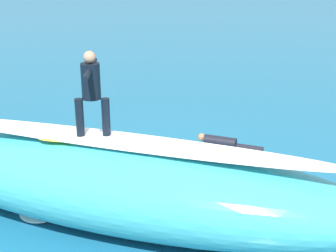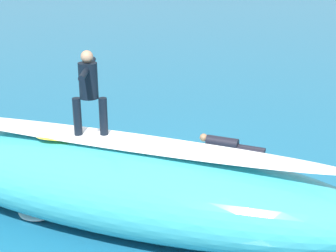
% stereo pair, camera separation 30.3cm
% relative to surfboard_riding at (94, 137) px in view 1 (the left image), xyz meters
% --- Properties ---
extents(ground_plane, '(120.00, 120.00, 0.00)m').
position_rel_surfboard_riding_xyz_m(ground_plane, '(-0.71, -1.85, -1.76)').
color(ground_plane, '#196084').
extents(wave_crest, '(9.95, 3.32, 1.72)m').
position_rel_surfboard_riding_xyz_m(wave_crest, '(-0.58, 0.05, -0.90)').
color(wave_crest, teal).
rests_on(wave_crest, ground_plane).
extents(wave_foam_lip, '(8.35, 1.62, 0.08)m').
position_rel_surfboard_riding_xyz_m(wave_foam_lip, '(-0.58, 0.05, 0.01)').
color(wave_foam_lip, white).
rests_on(wave_foam_lip, wave_crest).
extents(surfboard_riding, '(2.15, 1.05, 0.07)m').
position_rel_surfboard_riding_xyz_m(surfboard_riding, '(0.00, 0.00, 0.00)').
color(surfboard_riding, yellow).
rests_on(surfboard_riding, wave_crest).
extents(surfer_riding, '(0.62, 1.50, 1.61)m').
position_rel_surfboard_riding_xyz_m(surfer_riding, '(0.00, 0.00, 0.97)').
color(surfer_riding, black).
rests_on(surfer_riding, surfboard_riding).
extents(surfboard_paddling, '(2.29, 0.79, 0.09)m').
position_rel_surfboard_riding_xyz_m(surfboard_paddling, '(-1.90, -4.10, -1.71)').
color(surfboard_paddling, '#EAE5C6').
rests_on(surfboard_paddling, ground_plane).
extents(surfer_paddling, '(1.78, 0.52, 0.32)m').
position_rel_surfboard_riding_xyz_m(surfer_paddling, '(-2.03, -4.08, -1.53)').
color(surfer_paddling, black).
rests_on(surfer_paddling, surfboard_paddling).
extents(foam_patch_near, '(0.81, 0.91, 0.13)m').
position_rel_surfboard_riding_xyz_m(foam_patch_near, '(-2.41, -0.54, -1.69)').
color(foam_patch_near, white).
rests_on(foam_patch_near, ground_plane).
extents(foam_patch_mid, '(1.00, 1.06, 0.13)m').
position_rel_surfboard_riding_xyz_m(foam_patch_mid, '(1.19, 0.07, -1.69)').
color(foam_patch_mid, white).
rests_on(foam_patch_mid, ground_plane).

